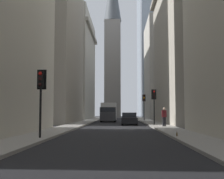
# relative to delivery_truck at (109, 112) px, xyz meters

# --- Properties ---
(ground_plane) EXTENTS (135.00, 135.00, 0.00)m
(ground_plane) POSITION_rel_delivery_truck_xyz_m (-16.89, -1.40, -1.46)
(ground_plane) COLOR black
(sidewalk_right) EXTENTS (90.00, 2.20, 0.14)m
(sidewalk_right) POSITION_rel_delivery_truck_xyz_m (-16.89, 3.10, -1.39)
(sidewalk_right) COLOR gray
(sidewalk_right) RESTS_ON ground_plane
(sidewalk_left) EXTENTS (90.00, 2.20, 0.14)m
(sidewalk_left) POSITION_rel_delivery_truck_xyz_m (-16.89, -5.90, -1.39)
(sidewalk_left) COLOR gray
(sidewalk_left) RESTS_ON ground_plane
(building_left_far) EXTENTS (13.13, 10.00, 19.27)m
(building_left_far) POSITION_rel_delivery_truck_xyz_m (13.61, -12.00, 8.18)
(building_left_far) COLOR #B7B2A5
(building_left_far) RESTS_ON ground_plane
(building_left_midfar) EXTENTS (17.56, 10.50, 21.30)m
(building_left_midfar) POSITION_rel_delivery_truck_xyz_m (-7.77, -11.99, 9.20)
(building_left_midfar) COLOR #A8A091
(building_left_midfar) RESTS_ON ground_plane
(building_right_midfar) EXTENTS (14.48, 10.00, 22.48)m
(building_right_midfar) POSITION_rel_delivery_truck_xyz_m (-5.22, 9.20, 9.78)
(building_right_midfar) COLOR gray
(building_right_midfar) RESTS_ON ground_plane
(building_right_far) EXTENTS (18.66, 10.50, 20.50)m
(building_right_far) POSITION_rel_delivery_truck_xyz_m (13.86, 9.19, 8.80)
(building_right_far) COLOR #B7B2A5
(building_right_far) RESTS_ON ground_plane
(glass_tower_distant) EXTENTS (21.38, 14.00, 63.83)m
(glass_tower_distant) POSITION_rel_delivery_truck_xyz_m (36.37, -14.00, 30.46)
(glass_tower_distant) COLOR #93A3B2
(glass_tower_distant) RESTS_ON ground_plane
(church_spire) EXTENTS (4.42, 4.42, 39.12)m
(church_spire) POSITION_rel_delivery_truck_xyz_m (28.07, 0.21, 18.99)
(church_spire) COLOR gray
(church_spire) RESTS_ON ground_plane
(delivery_truck) EXTENTS (6.46, 2.25, 2.84)m
(delivery_truck) POSITION_rel_delivery_truck_xyz_m (0.00, 0.00, 0.00)
(delivery_truck) COLOR silver
(delivery_truck) RESTS_ON ground_plane
(sedan_black) EXTENTS (4.30, 1.78, 1.42)m
(sedan_black) POSITION_rel_delivery_truck_xyz_m (-10.38, -2.80, -0.80)
(sedan_black) COLOR black
(sedan_black) RESTS_ON ground_plane
(traffic_light_foreground) EXTENTS (0.43, 0.52, 3.72)m
(traffic_light_foreground) POSITION_rel_delivery_truck_xyz_m (-28.40, 2.51, 1.41)
(traffic_light_foreground) COLOR black
(traffic_light_foreground) RESTS_ON sidewalk_right
(traffic_light_midblock) EXTENTS (0.43, 0.52, 3.81)m
(traffic_light_midblock) POSITION_rel_delivery_truck_xyz_m (-12.41, -5.47, 1.48)
(traffic_light_midblock) COLOR black
(traffic_light_midblock) RESTS_ON sidewalk_left
(traffic_light_far_junction) EXTENTS (0.43, 0.52, 4.11)m
(traffic_light_far_junction) POSITION_rel_delivery_truck_xyz_m (2.54, -5.55, 1.70)
(traffic_light_far_junction) COLOR black
(traffic_light_far_junction) RESTS_ON sidewalk_left
(pedestrian) EXTENTS (0.26, 0.44, 1.78)m
(pedestrian) POSITION_rel_delivery_truck_xyz_m (-16.20, -5.98, -0.35)
(pedestrian) COLOR black
(pedestrian) RESTS_ON sidewalk_left
(discarded_bottle) EXTENTS (0.07, 0.07, 0.27)m
(discarded_bottle) POSITION_rel_delivery_truck_xyz_m (-27.18, -5.08, -1.21)
(discarded_bottle) COLOR brown
(discarded_bottle) RESTS_ON sidewalk_left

